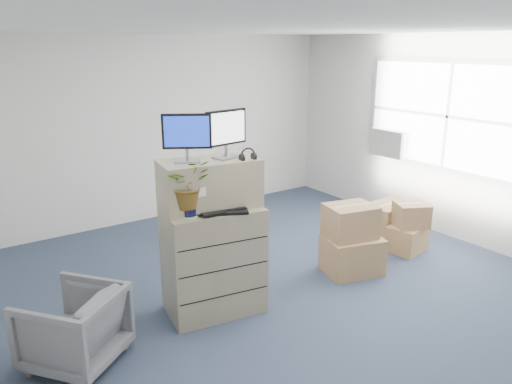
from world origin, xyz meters
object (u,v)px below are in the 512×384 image
monitor_right (226,131)px  potted_plant (187,190)px  filing_cabinet_lower (214,260)px  monitor_left (187,135)px  office_chair (73,324)px  water_bottle (219,191)px  keyboard (221,211)px

monitor_right → potted_plant: monitor_right is taller
filing_cabinet_lower → monitor_right: monitor_right is taller
monitor_left → office_chair: 1.93m
filing_cabinet_lower → potted_plant: size_ratio=2.25×
water_bottle → filing_cabinet_lower: bearing=-161.5°
filing_cabinet_lower → office_chair: size_ratio=1.49×
filing_cabinet_lower → water_bottle: size_ratio=3.73×
water_bottle → potted_plant: (-0.40, -0.11, 0.10)m
office_chair → monitor_right: bearing=146.2°
monitor_left → potted_plant: (-0.10, -0.16, -0.48)m
water_bottle → office_chair: size_ratio=0.40×
keyboard → water_bottle: bearing=91.4°
keyboard → water_bottle: water_bottle is taller
filing_cabinet_lower → potted_plant: potted_plant is taller
filing_cabinet_lower → keyboard: size_ratio=2.19×
filing_cabinet_lower → monitor_right: bearing=15.7°
monitor_right → office_chair: 2.20m
water_bottle → office_chair: water_bottle is taller
water_bottle → office_chair: bearing=-175.6°
keyboard → office_chair: keyboard is taller
monitor_right → office_chair: (-1.62, -0.11, -1.48)m
monitor_left → potted_plant: 0.51m
filing_cabinet_lower → office_chair: filing_cabinet_lower is taller
monitor_left → keyboard: (0.21, -0.24, -0.72)m
potted_plant → monitor_right: bearing=10.9°
filing_cabinet_lower → monitor_left: (-0.20, 0.09, 1.29)m
potted_plant → office_chair: 1.50m
office_chair → keyboard: bearing=139.6°
water_bottle → monitor_right: bearing=-6.1°
monitor_left → potted_plant: size_ratio=0.92×
water_bottle → potted_plant: bearing=-165.1°
filing_cabinet_lower → office_chair: (-1.43, -0.09, -0.18)m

